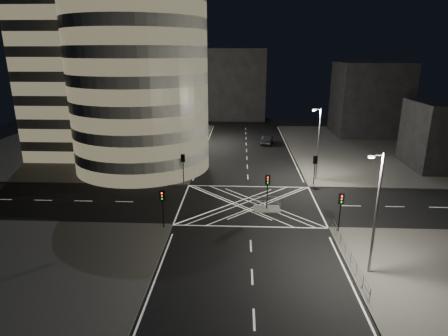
{
  "coord_description": "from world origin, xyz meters",
  "views": [
    {
      "loc": [
        -1.05,
        -41.1,
        17.32
      ],
      "look_at": [
        -3.17,
        4.58,
        3.0
      ],
      "focal_mm": 30.0,
      "sensor_mm": 36.0,
      "label": 1
    }
  ],
  "objects_px": {
    "traffic_signal_nl": "(163,202)",
    "street_lamp_left_near": "(184,136)",
    "street_lamp_left_far": "(198,115)",
    "sedan": "(267,140)",
    "traffic_signal_nr": "(341,205)",
    "central_island": "(267,209)",
    "traffic_signal_fr": "(315,165)",
    "street_lamp_right_far": "(318,142)",
    "traffic_signal_island": "(267,186)",
    "street_lamp_right_near": "(376,211)",
    "traffic_signal_fl": "(183,163)"
  },
  "relations": [
    {
      "from": "traffic_signal_island",
      "to": "street_lamp_left_far",
      "type": "relative_size",
      "value": 0.4
    },
    {
      "from": "traffic_signal_nl",
      "to": "sedan",
      "type": "height_order",
      "value": "traffic_signal_nl"
    },
    {
      "from": "central_island",
      "to": "street_lamp_left_far",
      "type": "relative_size",
      "value": 0.3
    },
    {
      "from": "traffic_signal_island",
      "to": "street_lamp_right_far",
      "type": "distance_m",
      "value": 13.13
    },
    {
      "from": "central_island",
      "to": "traffic_signal_fr",
      "type": "height_order",
      "value": "traffic_signal_fr"
    },
    {
      "from": "street_lamp_right_far",
      "to": "traffic_signal_nr",
      "type": "bearing_deg",
      "value": -92.3
    },
    {
      "from": "traffic_signal_nl",
      "to": "street_lamp_left_near",
      "type": "bearing_deg",
      "value": 91.94
    },
    {
      "from": "street_lamp_left_near",
      "to": "sedan",
      "type": "xyz_separation_m",
      "value": [
        13.51,
        18.37,
        -4.68
      ]
    },
    {
      "from": "central_island",
      "to": "street_lamp_right_near",
      "type": "xyz_separation_m",
      "value": [
        7.44,
        -12.5,
        5.47
      ]
    },
    {
      "from": "street_lamp_left_near",
      "to": "street_lamp_right_far",
      "type": "distance_m",
      "value": 19.11
    },
    {
      "from": "traffic_signal_nl",
      "to": "street_lamp_left_near",
      "type": "height_order",
      "value": "street_lamp_left_near"
    },
    {
      "from": "central_island",
      "to": "traffic_signal_nr",
      "type": "xyz_separation_m",
      "value": [
        6.8,
        -5.3,
        2.84
      ]
    },
    {
      "from": "street_lamp_left_far",
      "to": "street_lamp_right_near",
      "type": "bearing_deg",
      "value": -66.79
    },
    {
      "from": "central_island",
      "to": "traffic_signal_fr",
      "type": "relative_size",
      "value": 0.75
    },
    {
      "from": "traffic_signal_nl",
      "to": "street_lamp_right_far",
      "type": "distance_m",
      "value": 24.27
    },
    {
      "from": "traffic_signal_nr",
      "to": "street_lamp_left_far",
      "type": "bearing_deg",
      "value": 116.36
    },
    {
      "from": "traffic_signal_nr",
      "to": "sedan",
      "type": "xyz_separation_m",
      "value": [
        -4.73,
        37.17,
        -2.05
      ]
    },
    {
      "from": "traffic_signal_island",
      "to": "street_lamp_right_near",
      "type": "distance_m",
      "value": 14.78
    },
    {
      "from": "traffic_signal_nl",
      "to": "traffic_signal_island",
      "type": "xyz_separation_m",
      "value": [
        10.8,
        5.3,
        0.0
      ]
    },
    {
      "from": "traffic_signal_fr",
      "to": "sedan",
      "type": "bearing_deg",
      "value": 101.35
    },
    {
      "from": "traffic_signal_island",
      "to": "traffic_signal_fr",
      "type": "bearing_deg",
      "value": 50.67
    },
    {
      "from": "central_island",
      "to": "traffic_signal_fr",
      "type": "bearing_deg",
      "value": 50.67
    },
    {
      "from": "traffic_signal_nl",
      "to": "street_lamp_right_near",
      "type": "height_order",
      "value": "street_lamp_right_near"
    },
    {
      "from": "traffic_signal_island",
      "to": "traffic_signal_nr",
      "type": "bearing_deg",
      "value": -37.93
    },
    {
      "from": "traffic_signal_fr",
      "to": "central_island",
      "type": "bearing_deg",
      "value": -129.33
    },
    {
      "from": "street_lamp_right_near",
      "to": "traffic_signal_island",
      "type": "bearing_deg",
      "value": 120.75
    },
    {
      "from": "traffic_signal_fl",
      "to": "traffic_signal_fr",
      "type": "height_order",
      "value": "same"
    },
    {
      "from": "traffic_signal_fl",
      "to": "street_lamp_left_near",
      "type": "relative_size",
      "value": 0.4
    },
    {
      "from": "traffic_signal_fl",
      "to": "street_lamp_right_far",
      "type": "relative_size",
      "value": 0.4
    },
    {
      "from": "central_island",
      "to": "street_lamp_right_near",
      "type": "distance_m",
      "value": 15.54
    },
    {
      "from": "traffic_signal_island",
      "to": "street_lamp_left_far",
      "type": "distance_m",
      "value": 33.61
    },
    {
      "from": "traffic_signal_fl",
      "to": "street_lamp_right_far",
      "type": "distance_m",
      "value": 18.55
    },
    {
      "from": "street_lamp_left_far",
      "to": "sedan",
      "type": "relative_size",
      "value": 1.91
    },
    {
      "from": "traffic_signal_nl",
      "to": "traffic_signal_fr",
      "type": "xyz_separation_m",
      "value": [
        17.6,
        13.6,
        0.0
      ]
    },
    {
      "from": "traffic_signal_fr",
      "to": "street_lamp_left_near",
      "type": "relative_size",
      "value": 0.4
    },
    {
      "from": "street_lamp_right_far",
      "to": "traffic_signal_fr",
      "type": "bearing_deg",
      "value": -106.11
    },
    {
      "from": "traffic_signal_fr",
      "to": "sedan",
      "type": "xyz_separation_m",
      "value": [
        -4.73,
        23.57,
        -2.05
      ]
    },
    {
      "from": "street_lamp_left_near",
      "to": "street_lamp_right_near",
      "type": "distance_m",
      "value": 32.13
    },
    {
      "from": "street_lamp_right_far",
      "to": "street_lamp_right_near",
      "type": "distance_m",
      "value": 23.0
    },
    {
      "from": "traffic_signal_fl",
      "to": "traffic_signal_nr",
      "type": "distance_m",
      "value": 22.24
    },
    {
      "from": "traffic_signal_nl",
      "to": "street_lamp_left_far",
      "type": "height_order",
      "value": "street_lamp_left_far"
    },
    {
      "from": "traffic_signal_nl",
      "to": "central_island",
      "type": "bearing_deg",
      "value": 26.14
    },
    {
      "from": "street_lamp_left_near",
      "to": "sedan",
      "type": "bearing_deg",
      "value": 53.68
    },
    {
      "from": "street_lamp_left_far",
      "to": "street_lamp_left_near",
      "type": "bearing_deg",
      "value": -90.0
    },
    {
      "from": "central_island",
      "to": "sedan",
      "type": "distance_m",
      "value": 31.95
    },
    {
      "from": "traffic_signal_fr",
      "to": "traffic_signal_nr",
      "type": "bearing_deg",
      "value": -90.0
    },
    {
      "from": "traffic_signal_fr",
      "to": "street_lamp_right_near",
      "type": "bearing_deg",
      "value": -88.25
    },
    {
      "from": "traffic_signal_nr",
      "to": "traffic_signal_island",
      "type": "relative_size",
      "value": 1.0
    },
    {
      "from": "traffic_signal_nl",
      "to": "street_lamp_right_near",
      "type": "distance_m",
      "value": 19.78
    },
    {
      "from": "traffic_signal_nl",
      "to": "street_lamp_left_near",
      "type": "relative_size",
      "value": 0.4
    }
  ]
}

